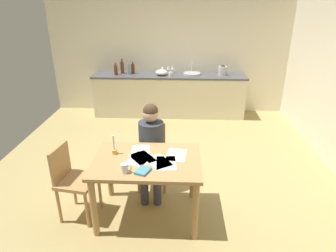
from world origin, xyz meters
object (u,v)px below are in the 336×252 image
coffee_mug (125,168)px  book_magazine (143,171)px  bottle_wine_red (129,68)px  teacup_on_counter (170,74)px  person_seated (151,144)px  bottle_sauce (133,68)px  chair_at_table (152,153)px  candlestick (114,149)px  bottle_oil (116,70)px  chair_side_empty (72,179)px  sink_unit (192,74)px  wine_glass_back_left (162,68)px  dining_table (147,169)px  mixing_bowl (161,72)px  wine_glass_near_sink (172,68)px  wine_glass_by_kettle (168,68)px  stovetop_kettle (223,70)px  bottle_vinegar (122,67)px

coffee_mug → book_magazine: 0.19m
bottle_wine_red → teacup_on_counter: (0.90, -0.18, -0.08)m
person_seated → bottle_sauce: (-0.67, 2.89, 0.33)m
chair_at_table → person_seated: bearing=-87.2°
candlestick → bottle_oil: bearing=101.4°
chair_side_empty → sink_unit: 3.70m
wine_glass_back_left → book_magazine: bearing=-89.5°
dining_table → bottle_sauce: bearing=101.2°
candlestick → mixing_bowl: bearing=84.1°
coffee_mug → wine_glass_near_sink: bearing=84.5°
person_seated → bottle_oil: (-1.01, 2.75, 0.33)m
sink_unit → person_seated: bearing=-101.8°
candlestick → mixing_bowl: (0.33, 3.17, 0.15)m
book_magazine → mixing_bowl: bearing=112.8°
bottle_wine_red → wine_glass_near_sink: size_ratio=1.86×
dining_table → wine_glass_near_sink: 3.51m
wine_glass_by_kettle → dining_table: bearing=-91.2°
bottle_sauce → stovetop_kettle: bottle_sauce is taller
coffee_mug → wine_glass_near_sink: 3.78m
sink_unit → wine_glass_back_left: bearing=167.0°
bottle_sauce → wine_glass_near_sink: (0.84, 0.09, 0.00)m
sink_unit → bottle_vinegar: bottle_vinegar is taller
dining_table → wine_glass_back_left: 3.51m
bottle_oil → sink_unit: bearing=3.0°
dining_table → coffee_mug: (-0.19, -0.27, 0.17)m
dining_table → bottle_sauce: size_ratio=4.69×
candlestick → bottle_vinegar: bearing=99.0°
bottle_sauce → wine_glass_by_kettle: (0.75, 0.09, 0.00)m
bottle_vinegar → bottle_wine_red: bottle_vinegar is taller
sink_unit → teacup_on_counter: 0.47m
chair_side_empty → mixing_bowl: (0.80, 3.32, 0.46)m
chair_side_empty → mixing_bowl: 3.45m
mixing_bowl → stovetop_kettle: stovetop_kettle is taller
candlestick → coffee_mug: bearing=-63.8°
person_seated → teacup_on_counter: person_seated is taller
dining_table → stovetop_kettle: bearing=69.9°
chair_side_empty → bottle_vinegar: size_ratio=2.88×
bottle_sauce → teacup_on_counter: size_ratio=2.32×
person_seated → mixing_bowl: bearing=91.0°
chair_at_table → mixing_bowl: 2.67m
bottle_oil → wine_glass_back_left: (0.97, 0.23, 0.00)m
chair_at_table → chair_side_empty: 1.09m
chair_side_empty → bottle_oil: (-0.16, 3.30, 0.51)m
person_seated → stovetop_kettle: person_seated is taller
wine_glass_back_left → dining_table: bearing=-89.2°
mixing_bowl → stovetop_kettle: size_ratio=1.16×
bottle_oil → teacup_on_counter: bearing=-3.5°
dining_table → wine_glass_near_sink: wine_glass_near_sink is taller
person_seated → bottle_oil: person_seated is taller
chair_side_empty → book_magazine: bearing=-14.0°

